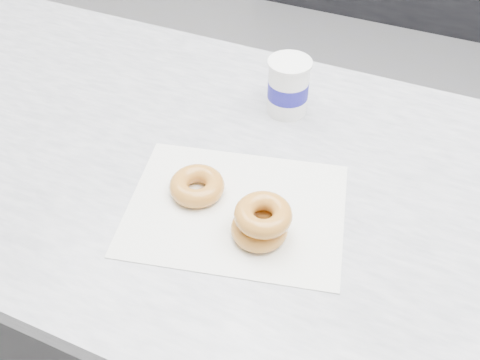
{
  "coord_description": "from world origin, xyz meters",
  "views": [
    {
      "loc": [
        -0.0,
        -1.21,
        1.52
      ],
      "look_at": [
        -0.25,
        -0.65,
        0.94
      ],
      "focal_mm": 40.0,
      "sensor_mm": 36.0,
      "label": 1
    }
  ],
  "objects_px": {
    "donut_single": "(197,186)",
    "coffee_cup": "(288,86)",
    "donut_stack": "(261,222)",
    "counter": "(355,357)"
  },
  "relations": [
    {
      "from": "donut_stack",
      "to": "coffee_cup",
      "type": "height_order",
      "value": "coffee_cup"
    },
    {
      "from": "donut_single",
      "to": "donut_stack",
      "type": "bearing_deg",
      "value": -17.8
    },
    {
      "from": "donut_single",
      "to": "coffee_cup",
      "type": "height_order",
      "value": "coffee_cup"
    },
    {
      "from": "donut_stack",
      "to": "donut_single",
      "type": "bearing_deg",
      "value": 162.2
    },
    {
      "from": "counter",
      "to": "donut_single",
      "type": "bearing_deg",
      "value": -166.09
    },
    {
      "from": "donut_stack",
      "to": "coffee_cup",
      "type": "xyz_separation_m",
      "value": [
        -0.07,
        0.31,
        0.02
      ]
    },
    {
      "from": "donut_single",
      "to": "donut_stack",
      "type": "height_order",
      "value": "donut_stack"
    },
    {
      "from": "donut_single",
      "to": "coffee_cup",
      "type": "bearing_deg",
      "value": 78.38
    },
    {
      "from": "donut_single",
      "to": "donut_stack",
      "type": "relative_size",
      "value": 0.75
    },
    {
      "from": "donut_single",
      "to": "coffee_cup",
      "type": "xyz_separation_m",
      "value": [
        0.06,
        0.27,
        0.04
      ]
    }
  ]
}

